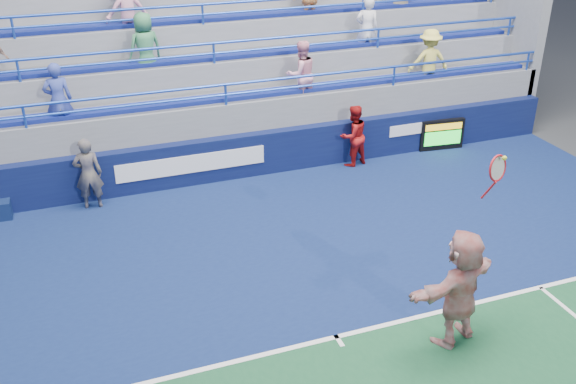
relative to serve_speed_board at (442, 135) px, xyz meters
name	(u,v)px	position (x,y,z in m)	size (l,w,h in m)	color
ground	(336,338)	(-5.88, -6.28, -0.43)	(120.00, 120.00, 0.00)	#333538
sponsor_wall	(231,158)	(-5.87, 0.22, 0.12)	(18.00, 0.32, 1.10)	#0A103B
bleacher_stand	(195,76)	(-5.88, 3.99, 1.11)	(18.00, 5.60, 6.13)	slate
serve_speed_board	(442,135)	(0.00, 0.00, 0.00)	(1.26, 0.26, 0.86)	black
judge_chair	(1,208)	(-11.18, -0.03, -0.19)	(0.44, 0.44, 0.75)	#0D1B40
tennis_player	(460,288)	(-4.08, -6.95, 0.58)	(1.97, 1.14, 3.25)	silver
line_judge	(88,174)	(-9.26, -0.20, 0.41)	(0.61, 0.40, 1.68)	#141638
ball_girl	(353,136)	(-2.71, -0.08, 0.37)	(0.78, 0.61, 1.61)	#A31212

